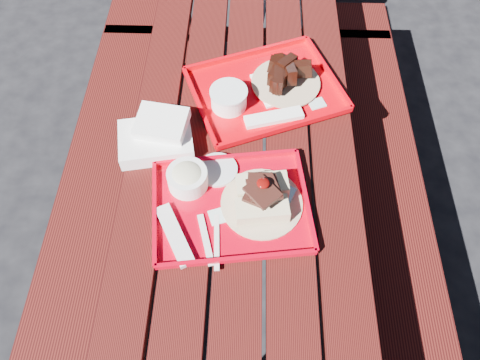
{
  "coord_description": "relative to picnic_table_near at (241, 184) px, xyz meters",
  "views": [
    {
      "loc": [
        0.02,
        -0.9,
        1.97
      ],
      "look_at": [
        0.0,
        -0.15,
        0.82
      ],
      "focal_mm": 35.0,
      "sensor_mm": 36.0,
      "label": 1
    }
  ],
  "objects": [
    {
      "name": "ground",
      "position": [
        0.0,
        0.0,
        -0.56
      ],
      "size": [
        60.0,
        60.0,
        0.0
      ],
      "primitive_type": "plane",
      "color": "black",
      "rests_on": "ground"
    },
    {
      "name": "far_tray",
      "position": [
        0.07,
        0.26,
        0.22
      ],
      "size": [
        0.6,
        0.54,
        0.08
      ],
      "color": "#D7000B",
      "rests_on": "picnic_table_near"
    },
    {
      "name": "near_tray",
      "position": [
        -0.03,
        -0.19,
        0.22
      ],
      "size": [
        0.5,
        0.42,
        0.15
      ],
      "color": "#BF0014",
      "rests_on": "picnic_table_near"
    },
    {
      "name": "picnic_table_near",
      "position": [
        0.0,
        0.0,
        0.0
      ],
      "size": [
        1.41,
        2.4,
        0.75
      ],
      "color": "#4A130E",
      "rests_on": "ground"
    },
    {
      "name": "white_cloth",
      "position": [
        -0.27,
        0.03,
        0.23
      ],
      "size": [
        0.26,
        0.21,
        0.1
      ],
      "color": "white",
      "rests_on": "picnic_table_near"
    }
  ]
}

